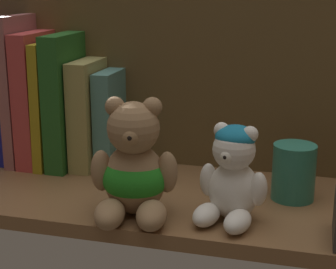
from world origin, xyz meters
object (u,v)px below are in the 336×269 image
book_5 (55,102)px  book_8 (111,119)px  book_2 (11,106)px  book_4 (41,97)px  book_3 (26,89)px  pillar_candle (294,172)px  teddy_bear_larger (134,170)px  book_6 (70,99)px  book_7 (91,113)px  teddy_bear_smaller (232,176)px

book_5 → book_8: 9.99cm
book_2 → book_4: book_4 is taller
book_3 → pillar_candle: (44.52, -6.84, -8.16)cm
book_2 → book_4: (5.66, 0.00, 1.90)cm
book_5 → teddy_bear_larger: (19.59, -17.81, -3.99)cm
book_3 → book_8: book_3 is taller
book_6 → book_7: bearing=0.0°
book_5 → teddy_bear_smaller: bearing=-26.6°
book_7 → pillar_candle: size_ratio=2.21×
book_5 → pillar_candle: book_5 is taller
book_5 → pillar_candle: bearing=-9.9°
book_2 → book_7: bearing=0.0°
book_2 → book_7: 14.55cm
book_4 → pillar_candle: 42.93cm
book_2 → pillar_candle: size_ratio=2.26×
book_3 → book_6: book_3 is taller
book_3 → book_4: 2.99cm
book_6 → book_7: book_6 is taller
book_4 → book_7: size_ratio=1.24×
book_5 → book_7: book_5 is taller
book_3 → book_4: size_ratio=1.12×
book_2 → teddy_bear_larger: size_ratio=1.14×
book_3 → book_5: (5.30, 0.00, -1.98)cm
book_5 → teddy_bear_larger: 26.77cm
book_6 → teddy_bear_smaller: bearing=-28.7°
book_7 → teddy_bear_smaller: size_ratio=1.39×
book_4 → book_7: book_4 is taller
book_5 → book_4: bearing=180.0°
book_4 → teddy_bear_larger: book_4 is taller
teddy_bear_smaller → pillar_candle: bearing=52.2°
book_2 → book_3: bearing=0.0°
book_3 → teddy_bear_smaller: (37.35, -16.08, -6.16)cm
book_3 → book_4: book_3 is taller
book_3 → teddy_bear_larger: (24.89, -17.81, -5.97)cm
teddy_bear_smaller → teddy_bear_larger: bearing=-172.1°
book_6 → book_4: bearing=180.0°
book_3 → teddy_bear_larger: bearing=-35.6°
book_2 → teddy_bear_smaller: book_2 is taller
pillar_candle → book_4: bearing=170.7°
book_5 → book_2: bearing=180.0°
book_7 → pillar_candle: bearing=-11.7°
pillar_candle → teddy_bear_smaller: bearing=-127.8°
book_4 → book_7: 9.13cm
book_3 → book_7: (11.58, 0.00, -3.40)cm
teddy_bear_larger → pillar_candle: teddy_bear_larger is taller
book_3 → book_4: (2.70, 0.00, -1.29)cm
book_6 → pillar_candle: book_6 is taller
book_4 → book_2: bearing=180.0°
book_2 → teddy_bear_smaller: size_ratio=1.42×
teddy_bear_smaller → book_2: bearing=158.3°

